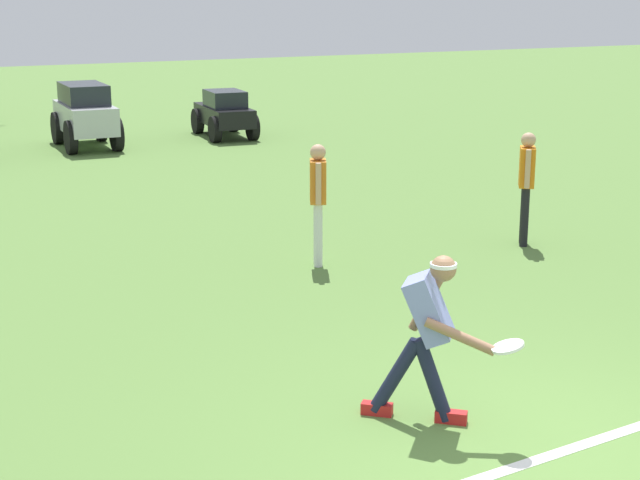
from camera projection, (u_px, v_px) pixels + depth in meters
name	position (u px, v px, depth m)	size (l,w,h in m)	color
ground_plane	(539.00, 453.00, 7.52)	(80.00, 80.00, 0.00)	#577D3A
field_line_paint	(546.00, 457.00, 7.45)	(24.80, 0.12, 0.01)	white
frisbee_thrower	(427.00, 329.00, 7.89)	(0.77, 0.93, 1.41)	#191E38
frisbee_in_flight	(508.00, 347.00, 7.55)	(0.35, 0.35, 0.09)	white
teammate_near_sideline	(318.00, 193.00, 12.36)	(0.32, 0.48, 1.56)	silver
teammate_midfield	(526.00, 178.00, 13.33)	(0.36, 0.44, 1.56)	black
parked_car_slot_c	(85.00, 114.00, 21.53)	(1.22, 2.38, 1.40)	#B7BABF
parked_car_slot_d	(224.00, 113.00, 23.07)	(1.24, 2.26, 1.10)	black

